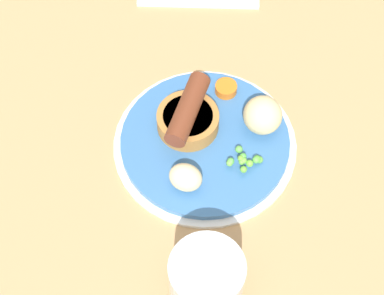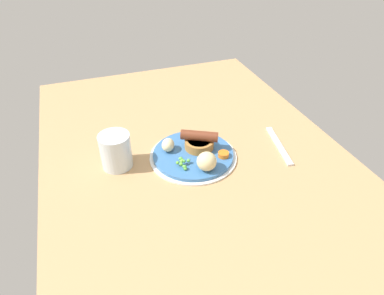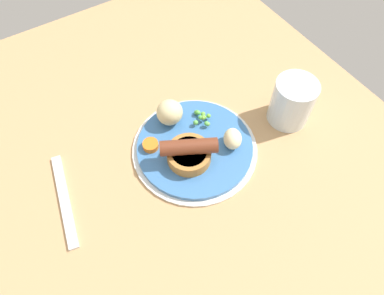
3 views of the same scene
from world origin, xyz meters
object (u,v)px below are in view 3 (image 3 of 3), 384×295
(fork, at_px, (64,200))
(drinking_glass, at_px, (292,102))
(sausage_pudding, at_px, (189,152))
(dinner_plate, at_px, (195,148))
(carrot_slice_2, at_px, (151,145))
(pea_pile, at_px, (202,117))
(potato_chunk_1, at_px, (233,139))
(potato_chunk_0, at_px, (169,113))

(fork, height_order, drinking_glass, drinking_glass)
(fork, xyz_separation_m, drinking_glass, (-0.07, -0.44, 0.04))
(sausage_pudding, relative_size, fork, 0.55)
(drinking_glass, bearing_deg, dinner_plate, 80.29)
(sausage_pudding, height_order, fork, sausage_pudding)
(carrot_slice_2, xyz_separation_m, drinking_glass, (-0.07, -0.27, 0.03))
(pea_pile, relative_size, carrot_slice_2, 1.61)
(pea_pile, distance_m, fork, 0.29)
(sausage_pudding, xyz_separation_m, pea_pile, (0.06, -0.07, -0.01))
(potato_chunk_1, xyz_separation_m, carrot_slice_2, (0.07, 0.13, -0.01))
(dinner_plate, height_order, carrot_slice_2, carrot_slice_2)
(sausage_pudding, bearing_deg, potato_chunk_1, -163.03)
(sausage_pudding, distance_m, potato_chunk_0, 0.09)
(potato_chunk_1, xyz_separation_m, fork, (0.07, 0.30, -0.03))
(drinking_glass, bearing_deg, sausage_pudding, 85.96)
(dinner_plate, relative_size, fork, 1.29)
(potato_chunk_0, xyz_separation_m, carrot_slice_2, (-0.03, 0.06, -0.02))
(potato_chunk_0, distance_m, fork, 0.24)
(potato_chunk_0, bearing_deg, fork, 100.16)
(dinner_plate, distance_m, potato_chunk_0, 0.08)
(potato_chunk_0, relative_size, potato_chunk_1, 1.23)
(dinner_plate, xyz_separation_m, carrot_slice_2, (0.04, 0.07, 0.01))
(carrot_slice_2, bearing_deg, pea_pile, -88.75)
(dinner_plate, height_order, potato_chunk_1, potato_chunk_1)
(dinner_plate, distance_m, sausage_pudding, 0.04)
(potato_chunk_1, bearing_deg, pea_pile, 12.04)
(potato_chunk_1, relative_size, fork, 0.23)
(sausage_pudding, relative_size, potato_chunk_1, 2.46)
(carrot_slice_2, height_order, fork, carrot_slice_2)
(pea_pile, height_order, potato_chunk_1, potato_chunk_1)
(potato_chunk_0, distance_m, carrot_slice_2, 0.07)
(pea_pile, relative_size, potato_chunk_1, 1.15)
(fork, distance_m, drinking_glass, 0.45)
(potato_chunk_0, relative_size, drinking_glass, 0.54)
(pea_pile, bearing_deg, drinking_glass, -116.41)
(sausage_pudding, bearing_deg, fork, 15.06)
(dinner_plate, bearing_deg, potato_chunk_1, -120.04)
(pea_pile, distance_m, drinking_glass, 0.17)
(carrot_slice_2, relative_size, fork, 0.16)
(pea_pile, bearing_deg, sausage_pudding, 132.37)
(potato_chunk_1, relative_size, carrot_slice_2, 1.40)
(fork, bearing_deg, dinner_plate, -86.30)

